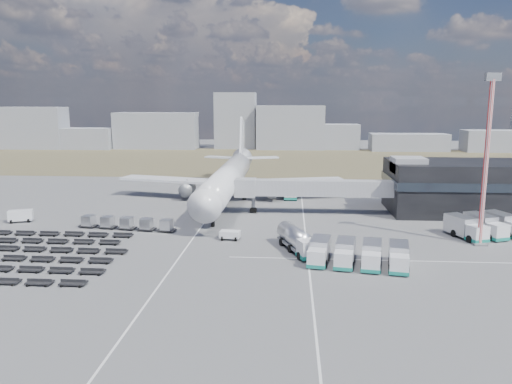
{
  "coord_description": "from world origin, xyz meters",
  "views": [
    {
      "loc": [
        13.44,
        -74.85,
        21.53
      ],
      "look_at": [
        6.68,
        21.34,
        4.0
      ],
      "focal_mm": 35.0,
      "sensor_mm": 36.0,
      "label": 1
    }
  ],
  "objects": [
    {
      "name": "baggage_dollies",
      "position": [
        -26.42,
        -9.72,
        0.37
      ],
      "size": [
        32.87,
        23.3,
        0.74
      ],
      "rotation": [
        0.0,
        0.0,
        -0.01
      ],
      "color": "black",
      "rests_on": "ground"
    },
    {
      "name": "service_trucks_near",
      "position": [
        22.56,
        -10.29,
        1.55
      ],
      "size": [
        13.91,
        9.28,
        2.86
      ],
      "rotation": [
        0.0,
        0.0,
        -0.18
      ],
      "color": "silver",
      "rests_on": "ground"
    },
    {
      "name": "terminal",
      "position": [
        47.77,
        23.96,
        5.25
      ],
      "size": [
        30.4,
        16.4,
        11.0
      ],
      "color": "black",
      "rests_on": "ground"
    },
    {
      "name": "lane_markings",
      "position": [
        9.77,
        3.0,
        0.01
      ],
      "size": [
        47.12,
        110.0,
        0.01
      ],
      "color": "silver",
      "rests_on": "ground"
    },
    {
      "name": "skyline",
      "position": [
        -8.72,
        152.9,
        8.41
      ],
      "size": [
        301.55,
        21.57,
        25.61
      ],
      "color": "gray",
      "rests_on": "ground"
    },
    {
      "name": "catering_truck",
      "position": [
        13.39,
        35.97,
        1.62
      ],
      "size": [
        3.0,
        6.98,
        3.17
      ],
      "rotation": [
        0.0,
        0.0,
        0.02
      ],
      "color": "silver",
      "rests_on": "ground"
    },
    {
      "name": "grass_strip",
      "position": [
        0.0,
        110.0,
        0.01
      ],
      "size": [
        420.0,
        90.0,
        0.01
      ],
      "primitive_type": "cube",
      "color": "#4E462F",
      "rests_on": "ground"
    },
    {
      "name": "utility_van",
      "position": [
        -35.26,
        9.89,
        1.1
      ],
      "size": [
        4.49,
        3.16,
        2.2
      ],
      "primitive_type": "cube",
      "rotation": [
        0.0,
        0.0,
        0.35
      ],
      "color": "silver",
      "rests_on": "ground"
    },
    {
      "name": "fuel_tanker",
      "position": [
        14.55,
        -4.66,
        1.71
      ],
      "size": [
        6.3,
        10.87,
        3.43
      ],
      "rotation": [
        0.0,
        0.0,
        0.37
      ],
      "color": "silver",
      "rests_on": "ground"
    },
    {
      "name": "jet_bridge",
      "position": [
        15.9,
        20.42,
        5.05
      ],
      "size": [
        30.3,
        3.8,
        7.05
      ],
      "color": "#939399",
      "rests_on": "ground"
    },
    {
      "name": "ground",
      "position": [
        0.0,
        0.0,
        0.0
      ],
      "size": [
        420.0,
        420.0,
        0.0
      ],
      "primitive_type": "plane",
      "color": "#565659",
      "rests_on": "ground"
    },
    {
      "name": "floodlight_mast",
      "position": [
        42.33,
        0.83,
        12.84
      ],
      "size": [
        2.45,
        1.98,
        25.62
      ],
      "rotation": [
        0.0,
        0.0,
        0.23
      ],
      "color": "red",
      "rests_on": "ground"
    },
    {
      "name": "airliner",
      "position": [
        0.0,
        32.38,
        5.29
      ],
      "size": [
        51.59,
        64.53,
        17.62
      ],
      "color": "silver",
      "rests_on": "ground"
    },
    {
      "name": "service_trucks_far",
      "position": [
        44.99,
        5.84,
        1.71
      ],
      "size": [
        12.43,
        10.98,
        3.14
      ],
      "rotation": [
        0.0,
        0.0,
        0.37
      ],
      "color": "silver",
      "rests_on": "ground"
    },
    {
      "name": "uld_row",
      "position": [
        -14.3,
        5.89,
        1.14
      ],
      "size": [
        17.41,
        4.16,
        1.9
      ],
      "rotation": [
        0.0,
        0.0,
        -0.14
      ],
      "color": "black",
      "rests_on": "ground"
    },
    {
      "name": "pushback_tug",
      "position": [
        4.0,
        0.91,
        0.71
      ],
      "size": [
        3.31,
        2.11,
        1.43
      ],
      "primitive_type": "cube",
      "rotation": [
        0.0,
        0.0,
        -0.12
      ],
      "color": "silver",
      "rests_on": "ground"
    }
  ]
}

